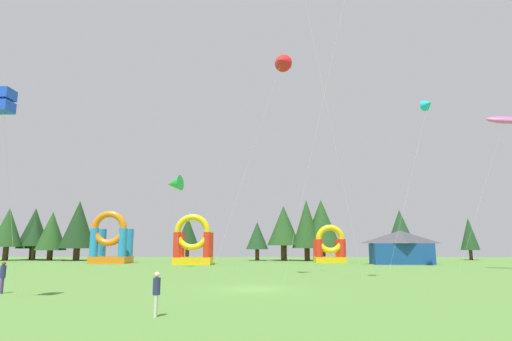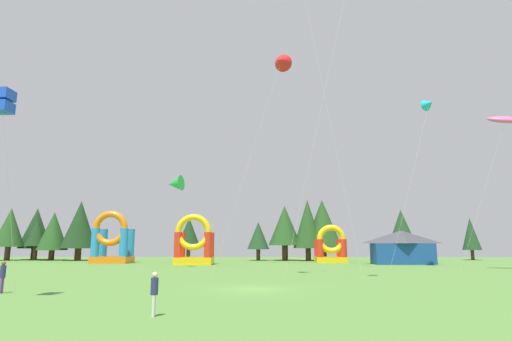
# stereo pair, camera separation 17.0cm
# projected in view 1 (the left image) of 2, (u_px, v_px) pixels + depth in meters

# --- Properties ---
(ground_plane) EXTENTS (120.00, 120.00, 0.00)m
(ground_plane) POSITION_uv_depth(u_px,v_px,m) (254.00, 289.00, 25.63)
(ground_plane) COLOR #548438
(kite_green_delta) EXTENTS (2.18, 3.21, 10.66)m
(kite_green_delta) POSITION_uv_depth(u_px,v_px,m) (174.00, 184.00, 49.11)
(kite_green_delta) COLOR green
(kite_green_delta) RESTS_ON ground_plane
(kite_blue_box) EXTENTS (0.90, 3.14, 10.41)m
(kite_blue_box) POSITION_uv_depth(u_px,v_px,m) (3.00, 101.00, 20.94)
(kite_blue_box) COLOR blue
(kite_blue_box) RESTS_ON ground_plane
(kite_pink_parafoil) EXTENTS (7.04, 2.77, 16.27)m
(kite_pink_parafoil) POSITION_uv_depth(u_px,v_px,m) (504.00, 120.00, 43.63)
(kite_pink_parafoil) COLOR #EA599E
(kite_pink_parafoil) RESTS_ON ground_plane
(kite_cyan_delta) EXTENTS (6.91, 2.86, 19.44)m
(kite_cyan_delta) POSITION_uv_depth(u_px,v_px,m) (428.00, 104.00, 48.68)
(kite_cyan_delta) COLOR #19B7CC
(kite_cyan_delta) RESTS_ON ground_plane
(kite_red_delta) EXTENTS (6.90, 2.79, 19.01)m
(kite_red_delta) POSITION_uv_depth(u_px,v_px,m) (281.00, 62.00, 35.84)
(kite_red_delta) COLOR red
(kite_red_delta) RESTS_ON ground_plane
(person_near_camera) EXTENTS (0.32, 0.32, 1.68)m
(person_near_camera) POSITION_uv_depth(u_px,v_px,m) (156.00, 290.00, 16.16)
(person_near_camera) COLOR silver
(person_near_camera) RESTS_ON ground_plane
(person_midfield) EXTENTS (0.30, 0.30, 1.77)m
(person_midfield) POSITION_uv_depth(u_px,v_px,m) (3.00, 274.00, 23.53)
(person_midfield) COLOR #724C8C
(person_midfield) RESTS_ON ground_plane
(inflatable_yellow_castle) EXTENTS (4.88, 3.53, 6.51)m
(inflatable_yellow_castle) POSITION_uv_depth(u_px,v_px,m) (193.00, 246.00, 54.64)
(inflatable_yellow_castle) COLOR yellow
(inflatable_yellow_castle) RESTS_ON ground_plane
(inflatable_orange_dome) EXTENTS (5.12, 4.04, 7.24)m
(inflatable_orange_dome) POSITION_uv_depth(u_px,v_px,m) (111.00, 243.00, 58.67)
(inflatable_orange_dome) COLOR orange
(inflatable_orange_dome) RESTS_ON ground_plane
(inflatable_red_slide) EXTENTS (4.31, 3.75, 5.37)m
(inflatable_red_slide) POSITION_uv_depth(u_px,v_px,m) (330.00, 249.00, 60.16)
(inflatable_red_slide) COLOR yellow
(inflatable_red_slide) RESTS_ON ground_plane
(festival_tent) EXTENTS (7.79, 3.45, 4.44)m
(festival_tent) POSITION_uv_depth(u_px,v_px,m) (401.00, 247.00, 56.02)
(festival_tent) COLOR #19478C
(festival_tent) RESTS_ON ground_plane
(tree_row_0) EXTENTS (4.77, 4.77, 8.53)m
(tree_row_0) POSITION_uv_depth(u_px,v_px,m) (8.00, 227.00, 68.67)
(tree_row_0) COLOR #4C331E
(tree_row_0) RESTS_ON ground_plane
(tree_row_1) EXTENTS (5.34, 5.34, 8.75)m
(tree_row_1) POSITION_uv_depth(u_px,v_px,m) (34.00, 228.00, 72.24)
(tree_row_1) COLOR #4C331E
(tree_row_1) RESTS_ON ground_plane
(tree_row_2) EXTENTS (3.68, 3.68, 6.74)m
(tree_row_2) POSITION_uv_depth(u_px,v_px,m) (35.00, 233.00, 69.14)
(tree_row_2) COLOR #4C331E
(tree_row_2) RESTS_ON ground_plane
(tree_row_3) EXTENTS (4.94, 4.94, 7.91)m
(tree_row_3) POSITION_uv_depth(u_px,v_px,m) (52.00, 231.00, 69.27)
(tree_row_3) COLOR #4C331E
(tree_row_3) RESTS_ON ground_plane
(tree_row_4) EXTENTS (5.64, 5.64, 9.65)m
(tree_row_4) POSITION_uv_depth(u_px,v_px,m) (79.00, 225.00, 68.47)
(tree_row_4) COLOR #4C331E
(tree_row_4) RESTS_ON ground_plane
(tree_row_5) EXTENTS (3.55, 3.55, 6.98)m
(tree_row_5) POSITION_uv_depth(u_px,v_px,m) (188.00, 231.00, 69.58)
(tree_row_5) COLOR #4C331E
(tree_row_5) RESTS_ON ground_plane
(tree_row_6) EXTENTS (3.60, 3.60, 6.22)m
(tree_row_6) POSITION_uv_depth(u_px,v_px,m) (257.00, 236.00, 68.43)
(tree_row_6) COLOR #4C331E
(tree_row_6) RESTS_ON ground_plane
(tree_row_7) EXTENTS (5.33, 5.33, 8.86)m
(tree_row_7) POSITION_uv_depth(u_px,v_px,m) (284.00, 226.00, 68.69)
(tree_row_7) COLOR #4C331E
(tree_row_7) RESTS_ON ground_plane
(tree_row_8) EXTENTS (4.72, 4.72, 9.78)m
(tree_row_8) POSITION_uv_depth(u_px,v_px,m) (307.00, 224.00, 67.67)
(tree_row_8) COLOR #4C331E
(tree_row_8) RESTS_ON ground_plane
(tree_row_9) EXTENTS (6.19, 6.19, 9.82)m
(tree_row_9) POSITION_uv_depth(u_px,v_px,m) (321.00, 224.00, 68.28)
(tree_row_9) COLOR #4C331E
(tree_row_9) RESTS_ON ground_plane
(tree_row_10) EXTENTS (4.76, 4.76, 8.40)m
(tree_row_10) POSITION_uv_depth(u_px,v_px,m) (400.00, 228.00, 71.24)
(tree_row_10) COLOR #4C331E
(tree_row_10) RESTS_ON ground_plane
(tree_row_11) EXTENTS (3.01, 3.01, 6.99)m
(tree_row_11) POSITION_uv_depth(u_px,v_px,m) (469.00, 234.00, 70.55)
(tree_row_11) COLOR #4C331E
(tree_row_11) RESTS_ON ground_plane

